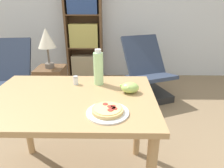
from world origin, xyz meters
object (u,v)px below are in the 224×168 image
Objects in this scene: lounge_chair_near at (8,86)px; lounge_chair_far at (147,79)px; bookshelf at (84,34)px; table_lamp at (46,40)px; pizza_on_plate at (108,111)px; side_table at (53,90)px; salt_shaker at (76,80)px; drink_bottle at (98,68)px; grape_bunch at (130,88)px.

lounge_chair_far is (1.94, 0.29, 0.00)m from lounge_chair_near.
lounge_chair_far is 1.42m from bookshelf.
table_lamp is (-1.29, -0.44, 0.65)m from lounge_chair_far.
side_table is at bearing 119.31° from pizza_on_plate.
bookshelf is 1.38m from side_table.
pizza_on_plate is 0.28× the size of lounge_chair_near.
salt_shaker is at bearing -51.05° from lounge_chair_near.
lounge_chair_far is at bearing 73.81° from pizza_on_plate.
drink_bottle is 0.56× the size of table_lamp.
bookshelf is (-0.25, 2.20, 0.02)m from salt_shaker.
table_lamp is (-0.68, 0.93, 0.04)m from drink_bottle.
drink_bottle reaches higher than pizza_on_plate.
lounge_chair_near reaches higher than side_table.
lounge_chair_far reaches higher than salt_shaker.
drink_bottle is at bearing -53.74° from table_lamp.
pizza_on_plate is 1.80× the size of grape_bunch.
grape_bunch reaches higher than salt_shaker.
lounge_chair_near is at bearing 136.91° from salt_shaker.
grape_bunch is at bearing -33.90° from drink_bottle.
table_lamp reaches higher than side_table.
table_lamp is at bearing 118.38° from salt_shaker.
drink_bottle is 1.15m from table_lamp.
lounge_chair_far is (0.52, 1.80, -0.50)m from pizza_on_plate.
grape_bunch is 0.50× the size of drink_bottle.
bookshelf is (-0.51, 2.62, 0.04)m from pizza_on_plate.
table_lamp is (0.65, -0.15, 0.65)m from lounge_chair_near.
drink_bottle is at bearing -78.92° from bookshelf.
lounge_chair_near is (-1.42, 1.51, -0.50)m from pizza_on_plate.
salt_shaker is 1.08m from table_lamp.
side_table is (-0.91, 1.08, -0.51)m from grape_bunch.
bookshelf is (-0.43, 2.19, -0.08)m from drink_bottle.
pizza_on_plate is 1.64m from side_table.
bookshelf reaches higher than drink_bottle.
table_lamp reaches higher than salt_shaker.
salt_shaker is at bearing 121.31° from pizza_on_plate.
bookshelf reaches higher than grape_bunch.
side_table is (0.65, -0.15, 0.01)m from lounge_chair_near.
drink_bottle is at bearing -46.80° from lounge_chair_near.
grape_bunch is 0.42m from salt_shaker.
lounge_chair_near is 0.67m from side_table.
side_table is at bearing -101.39° from bookshelf.
grape_bunch is 0.15× the size of lounge_chair_far.
lounge_chair_far is 1.54× the size of side_table.
salt_shaker is at bearing -176.24° from drink_bottle.
side_table is (-0.25, -1.26, -0.52)m from bookshelf.
lounge_chair_near is 1.96m from lounge_chair_far.
table_lamp is at bearing 90.00° from side_table.
bookshelf is at bearing 101.08° from drink_bottle.
drink_bottle is at bearing 100.90° from pizza_on_plate.
lounge_chair_near is (-1.56, 1.23, -0.52)m from grape_bunch.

